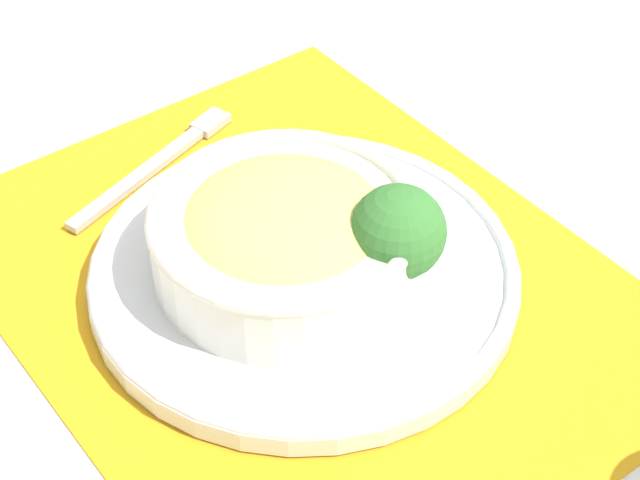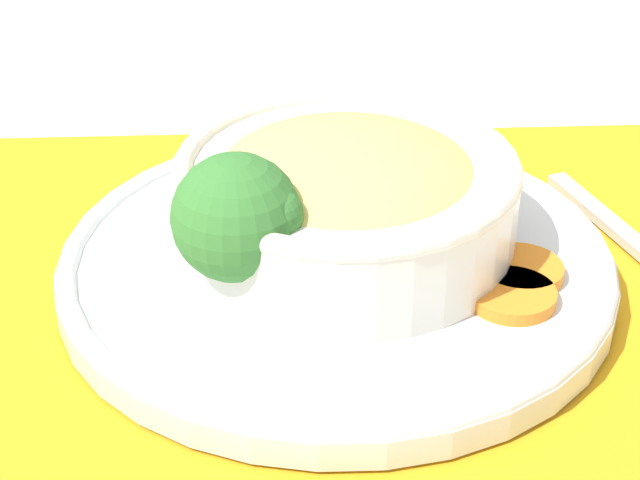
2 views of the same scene
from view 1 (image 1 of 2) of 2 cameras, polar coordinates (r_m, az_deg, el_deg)
ground_plane at (r=0.78m, az=-0.83°, el=-2.46°), size 4.00×4.00×0.00m
placemat at (r=0.77m, az=-0.84°, el=-2.36°), size 0.53×0.43×0.00m
plate at (r=0.77m, az=-0.85°, el=-1.65°), size 0.31×0.31×0.02m
bowl at (r=0.74m, az=-1.88°, el=0.32°), size 0.19×0.19×0.06m
broccoli_floret at (r=0.72m, az=4.16°, el=0.42°), size 0.07×0.07×0.08m
carrot_slice_near at (r=0.83m, az=-1.76°, el=3.54°), size 0.05×0.05×0.01m
carrot_slice_middle at (r=0.83m, az=-3.45°, el=3.25°), size 0.05×0.05×0.01m
fork at (r=0.89m, az=-8.18°, el=4.47°), size 0.06×0.18×0.01m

